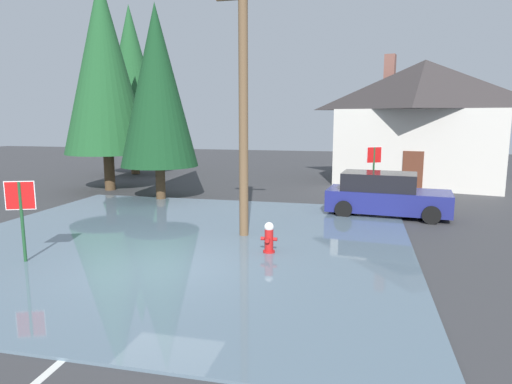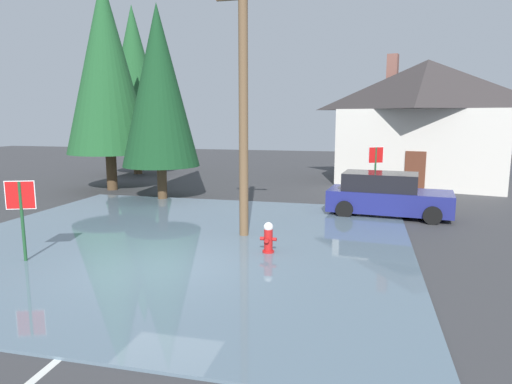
# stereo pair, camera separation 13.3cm
# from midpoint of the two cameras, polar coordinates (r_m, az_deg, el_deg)

# --- Properties ---
(ground_plane) EXTENTS (80.00, 80.00, 0.10)m
(ground_plane) POSITION_cam_midpoint_polar(r_m,az_deg,el_deg) (11.43, -11.75, -9.81)
(ground_plane) COLOR #38383A
(flood_puddle) EXTENTS (13.61, 13.28, 0.06)m
(flood_puddle) POSITION_cam_midpoint_polar(r_m,az_deg,el_deg) (13.77, -9.77, -6.08)
(flood_puddle) COLOR slate
(flood_puddle) RESTS_ON ground
(lane_stop_bar) EXTENTS (4.22, 0.52, 0.01)m
(lane_stop_bar) POSITION_cam_midpoint_polar(r_m,az_deg,el_deg) (9.91, -16.56, -12.75)
(lane_stop_bar) COLOR silver
(lane_stop_bar) RESTS_ON ground
(lane_center_stripe) EXTENTS (0.26, 3.35, 0.01)m
(lane_center_stripe) POSITION_cam_midpoint_polar(r_m,az_deg,el_deg) (8.03, -22.85, -18.60)
(lane_center_stripe) COLOR silver
(lane_center_stripe) RESTS_ON ground
(stop_sign_near) EXTENTS (0.68, 0.28, 2.12)m
(stop_sign_near) POSITION_cam_midpoint_polar(r_m,az_deg,el_deg) (12.71, -27.30, -1.46)
(stop_sign_near) COLOR #1E4C28
(stop_sign_near) RESTS_ON ground
(fire_hydrant) EXTENTS (0.45, 0.38, 0.89)m
(fire_hydrant) POSITION_cam_midpoint_polar(r_m,az_deg,el_deg) (12.25, 1.88, -5.91)
(fire_hydrant) COLOR red
(fire_hydrant) RESTS_ON ground
(utility_pole) EXTENTS (1.60, 0.28, 7.68)m
(utility_pole) POSITION_cam_midpoint_polar(r_m,az_deg,el_deg) (13.64, -1.32, 10.84)
(utility_pole) COLOR brown
(utility_pole) RESTS_ON ground
(stop_sign_far) EXTENTS (0.64, 0.36, 2.39)m
(stop_sign_far) POSITION_cam_midpoint_polar(r_m,az_deg,el_deg) (20.69, 15.06, 3.64)
(stop_sign_far) COLOR #1E4C28
(stop_sign_far) RESTS_ON ground
(house) EXTENTS (10.26, 8.54, 7.31)m
(house) POSITION_cam_midpoint_polar(r_m,az_deg,el_deg) (27.02, 20.70, 8.50)
(house) COLOR beige
(house) RESTS_ON ground
(parked_car) EXTENTS (4.65, 2.46, 1.62)m
(parked_car) POSITION_cam_midpoint_polar(r_m,az_deg,el_deg) (17.67, 16.38, -0.41)
(parked_car) COLOR navy
(parked_car) RESTS_ON ground
(pine_tree_tall_left) EXTENTS (3.40, 3.40, 8.49)m
(pine_tree_tall_left) POSITION_cam_midpoint_polar(r_m,az_deg,el_deg) (20.52, -12.00, 12.91)
(pine_tree_tall_left) COLOR #4C3823
(pine_tree_tall_left) RESTS_ON ground
(pine_tree_mid_left) EXTENTS (4.24, 4.24, 10.61)m
(pine_tree_mid_left) POSITION_cam_midpoint_polar(r_m,az_deg,el_deg) (30.58, -15.03, 13.93)
(pine_tree_mid_left) COLOR #4C3823
(pine_tree_mid_left) RESTS_ON ground
(pine_tree_short_left) EXTENTS (4.17, 4.17, 10.42)m
(pine_tree_short_left) POSITION_cam_midpoint_polar(r_m,az_deg,el_deg) (24.14, -18.26, 14.81)
(pine_tree_short_left) COLOR #4C3823
(pine_tree_short_left) RESTS_ON ground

